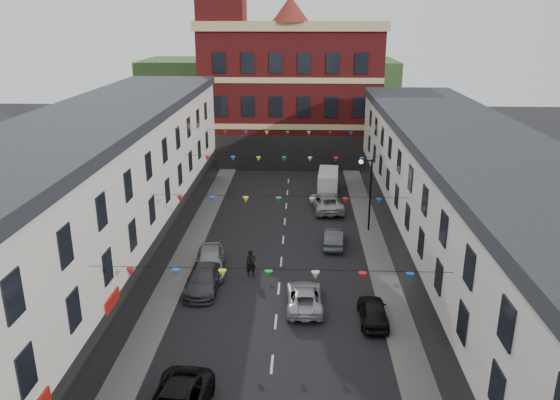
# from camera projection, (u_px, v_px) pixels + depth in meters

# --- Properties ---
(ground) EXTENTS (160.00, 160.00, 0.00)m
(ground) POSITION_uv_depth(u_px,v_px,m) (276.00, 322.00, 30.94)
(ground) COLOR black
(ground) RESTS_ON ground
(pavement_left) EXTENTS (1.80, 64.00, 0.15)m
(pavement_left) POSITION_uv_depth(u_px,v_px,m) (164.00, 301.00, 33.08)
(pavement_left) COLOR #605E5B
(pavement_left) RESTS_ON ground
(pavement_right) EXTENTS (1.80, 64.00, 0.15)m
(pavement_right) POSITION_uv_depth(u_px,v_px,m) (393.00, 305.00, 32.55)
(pavement_right) COLOR #605E5B
(pavement_right) RESTS_ON ground
(terrace_left) EXTENTS (8.40, 56.00, 10.70)m
(terrace_left) POSITION_uv_depth(u_px,v_px,m) (67.00, 225.00, 30.63)
(terrace_left) COLOR silver
(terrace_left) RESTS_ON ground
(terrace_right) EXTENTS (8.40, 56.00, 9.70)m
(terrace_right) POSITION_uv_depth(u_px,v_px,m) (491.00, 239.00, 29.89)
(terrace_right) COLOR silver
(terrace_right) RESTS_ON ground
(civic_building) EXTENTS (20.60, 13.30, 18.50)m
(civic_building) POSITION_uv_depth(u_px,v_px,m) (291.00, 91.00, 64.28)
(civic_building) COLOR maroon
(civic_building) RESTS_ON ground
(clock_tower) EXTENTS (5.60, 5.60, 30.00)m
(clock_tower) POSITION_uv_depth(u_px,v_px,m) (222.00, 31.00, 59.61)
(clock_tower) COLOR maroon
(clock_tower) RESTS_ON ground
(distant_hill) EXTENTS (40.00, 14.00, 10.00)m
(distant_hill) POSITION_uv_depth(u_px,v_px,m) (269.00, 91.00, 88.21)
(distant_hill) COLOR #2C4821
(distant_hill) RESTS_ON ground
(street_lamp) EXTENTS (1.10, 0.36, 6.00)m
(street_lamp) POSITION_uv_depth(u_px,v_px,m) (368.00, 185.00, 42.70)
(street_lamp) COLOR black
(street_lamp) RESTS_ON ground
(car_left_d) EXTENTS (2.09, 4.85, 1.39)m
(car_left_d) POSITION_uv_depth(u_px,v_px,m) (204.00, 279.00, 34.44)
(car_left_d) COLOR #42434A
(car_left_d) RESTS_ON ground
(car_left_e) EXTENTS (2.53, 4.97, 1.62)m
(car_left_e) POSITION_uv_depth(u_px,v_px,m) (210.00, 260.00, 36.86)
(car_left_e) COLOR #9EA0A7
(car_left_e) RESTS_ON ground
(car_right_d) EXTENTS (1.54, 3.84, 1.31)m
(car_right_d) POSITION_uv_depth(u_px,v_px,m) (373.00, 312.00, 30.74)
(car_right_d) COLOR black
(car_right_d) RESTS_ON ground
(car_right_e) EXTENTS (1.68, 4.10, 1.32)m
(car_right_e) POSITION_uv_depth(u_px,v_px,m) (334.00, 238.00, 41.03)
(car_right_e) COLOR #4B4E52
(car_right_e) RESTS_ON ground
(car_right_f) EXTENTS (3.06, 5.64, 1.50)m
(car_right_f) POSITION_uv_depth(u_px,v_px,m) (327.00, 202.00, 48.61)
(car_right_f) COLOR #B6B9BB
(car_right_f) RESTS_ON ground
(moving_car) EXTENTS (2.25, 4.64, 1.27)m
(moving_car) POSITION_uv_depth(u_px,v_px,m) (304.00, 297.00, 32.38)
(moving_car) COLOR silver
(moving_car) RESTS_ON ground
(white_van) EXTENTS (2.22, 4.98, 2.15)m
(white_van) POSITION_uv_depth(u_px,v_px,m) (328.00, 182.00, 53.43)
(white_van) COLOR silver
(white_van) RESTS_ON ground
(pedestrian) EXTENTS (0.81, 0.68, 1.90)m
(pedestrian) POSITION_uv_depth(u_px,v_px,m) (251.00, 263.00, 36.06)
(pedestrian) COLOR black
(pedestrian) RESTS_ON ground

